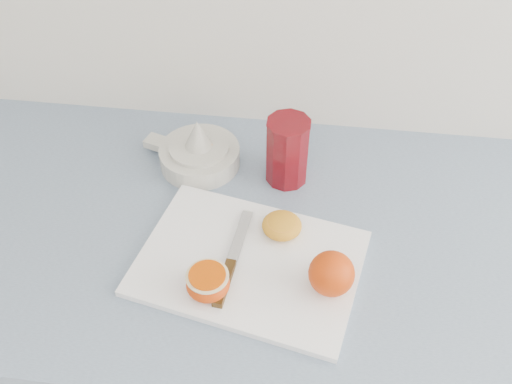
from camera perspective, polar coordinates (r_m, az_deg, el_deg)
counter at (r=1.36m, az=-1.64°, el=-15.86°), size 2.30×0.64×0.89m
cutting_board at (r=0.93m, az=-0.68°, el=-7.09°), size 0.39×0.32×0.01m
whole_orange at (r=0.87m, az=7.56°, el=-8.10°), size 0.07×0.07×0.07m
half_orange at (r=0.88m, az=-4.83°, el=-9.04°), size 0.07×0.07×0.04m
squeezed_shell at (r=0.96m, az=2.60°, el=-3.34°), size 0.07×0.07×0.03m
paring_knife at (r=0.90m, az=-2.89°, el=-8.18°), size 0.04×0.20×0.01m
citrus_juicer at (r=1.09m, az=-5.76°, el=3.97°), size 0.19×0.15×0.10m
red_tumbler at (r=1.03m, az=3.16°, el=3.91°), size 0.08×0.08×0.13m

